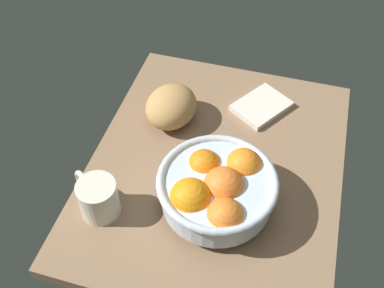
{
  "coord_description": "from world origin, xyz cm",
  "views": [
    {
      "loc": [
        60.71,
        11.9,
        77.6
      ],
      "look_at": [
        -0.2,
        -5.46,
        5.0
      ],
      "focal_mm": 42.29,
      "sensor_mm": 36.0,
      "label": 1
    }
  ],
  "objects": [
    {
      "name": "ground_plane",
      "position": [
        0.0,
        0.0,
        -1.5
      ],
      "size": [
        66.92,
        54.11,
        3.0
      ],
      "primitive_type": "cube",
      "color": "#87664B"
    },
    {
      "name": "fruit_bowl",
      "position": [
        10.42,
        2.57,
        6.09
      ],
      "size": [
        23.54,
        23.54,
        11.02
      ],
      "color": "silver",
      "rests_on": "ground"
    },
    {
      "name": "bread_loaf",
      "position": [
        -10.61,
        -13.46,
        4.28
      ],
      "size": [
        15.45,
        13.86,
        8.57
      ],
      "primitive_type": "ellipsoid",
      "rotation": [
        0.0,
        0.0,
        2.95
      ],
      "color": "tan",
      "rests_on": "ground"
    },
    {
      "name": "napkin_folded",
      "position": [
        -20.2,
        6.44,
        0.73
      ],
      "size": [
        16.04,
        15.12,
        1.46
      ],
      "primitive_type": "cube",
      "rotation": [
        0.0,
        0.0,
        -0.58
      ],
      "color": "silver",
      "rests_on": "ground"
    },
    {
      "name": "mug",
      "position": [
        17.47,
        -19.69,
        4.08
      ],
      "size": [
        8.72,
        11.01,
        8.17
      ],
      "color": "silver",
      "rests_on": "ground"
    }
  ]
}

